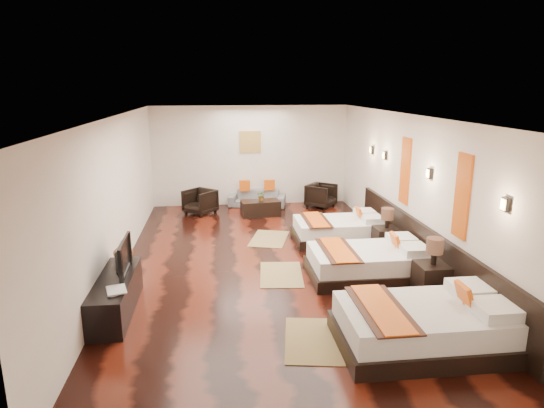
{
  "coord_description": "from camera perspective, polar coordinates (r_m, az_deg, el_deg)",
  "views": [
    {
      "loc": [
        -0.93,
        -8.4,
        3.32
      ],
      "look_at": [
        0.1,
        0.32,
        1.1
      ],
      "focal_mm": 30.93,
      "sensor_mm": 36.0,
      "label": 1
    }
  ],
  "objects": [
    {
      "name": "jute_mat_mid",
      "position": [
        8.57,
        1.13,
        -8.55
      ],
      "size": [
        0.87,
        1.27,
        0.01
      ],
      "primitive_type": "cube",
      "rotation": [
        0.0,
        0.0,
        -0.1
      ],
      "color": "olive",
      "rests_on": "floor"
    },
    {
      "name": "sconce_lounge",
      "position": [
        11.4,
        12.02,
        6.46
      ],
      "size": [
        0.07,
        0.12,
        0.18
      ],
      "color": "black",
      "rests_on": "right_wall"
    },
    {
      "name": "back_wall",
      "position": [
        13.32,
        -2.66,
        5.88
      ],
      "size": [
        5.5,
        0.01,
        2.8
      ],
      "primitive_type": "cube",
      "color": "silver",
      "rests_on": "floor"
    },
    {
      "name": "coffee_table",
      "position": [
        12.31,
        -1.42,
        -0.5
      ],
      "size": [
        1.05,
        0.61,
        0.4
      ],
      "primitive_type": "cube",
      "rotation": [
        0.0,
        0.0,
        0.12
      ],
      "color": "black",
      "rests_on": "floor"
    },
    {
      "name": "armchair_right",
      "position": [
        13.23,
        6.02,
        1.03
      ],
      "size": [
        1.01,
        1.0,
        0.66
      ],
      "primitive_type": "imported",
      "rotation": [
        0.0,
        0.0,
        0.89
      ],
      "color": "black",
      "rests_on": "floor"
    },
    {
      "name": "bed_mid",
      "position": [
        8.56,
        11.73,
        -6.98
      ],
      "size": [
        2.09,
        1.31,
        0.8
      ],
      "color": "black",
      "rests_on": "floor"
    },
    {
      "name": "right_wall",
      "position": [
        9.37,
        16.59,
        1.77
      ],
      "size": [
        0.01,
        9.5,
        2.8
      ],
      "primitive_type": "cube",
      "color": "silver",
      "rests_on": "floor"
    },
    {
      "name": "gold_artwork",
      "position": [
        13.25,
        -2.67,
        7.58
      ],
      "size": [
        0.6,
        0.04,
        0.6
      ],
      "primitive_type": "cube",
      "color": "#AD873F",
      "rests_on": "back_wall"
    },
    {
      "name": "headboard_panel",
      "position": [
        8.9,
        17.93,
        -5.34
      ],
      "size": [
        0.08,
        6.6,
        0.9
      ],
      "primitive_type": "cube",
      "color": "black",
      "rests_on": "floor"
    },
    {
      "name": "book",
      "position": [
        6.94,
        -19.49,
        -10.05
      ],
      "size": [
        0.34,
        0.4,
        0.03
      ],
      "primitive_type": "imported",
      "rotation": [
        0.0,
        0.0,
        0.29
      ],
      "color": "black",
      "rests_on": "tv_console"
    },
    {
      "name": "tv",
      "position": [
        7.46,
        -18.15,
        -6.17
      ],
      "size": [
        0.14,
        0.93,
        0.53
      ],
      "primitive_type": "imported",
      "rotation": [
        0.0,
        0.0,
        1.59
      ],
      "color": "black",
      "rests_on": "tv_console"
    },
    {
      "name": "bed_far",
      "position": [
        10.41,
        8.22,
        -3.1
      ],
      "size": [
        1.94,
        1.22,
        0.74
      ],
      "color": "black",
      "rests_on": "floor"
    },
    {
      "name": "armchair_left",
      "position": [
        12.59,
        -8.76,
        0.28
      ],
      "size": [
        1.01,
        1.01,
        0.66
      ],
      "primitive_type": "imported",
      "rotation": [
        0.0,
        0.0,
        -0.74
      ],
      "color": "black",
      "rests_on": "floor"
    },
    {
      "name": "jute_mat_near",
      "position": [
        6.57,
        5.02,
        -16.16
      ],
      "size": [
        0.94,
        1.31,
        0.01
      ],
      "primitive_type": "cube",
      "rotation": [
        0.0,
        0.0,
        -0.16
      ],
      "color": "olive",
      "rests_on": "floor"
    },
    {
      "name": "floor",
      "position": [
        9.08,
        -0.36,
        -7.26
      ],
      "size": [
        5.5,
        9.5,
        0.01
      ],
      "primitive_type": "cube",
      "color": "black",
      "rests_on": "ground"
    },
    {
      "name": "table_plant",
      "position": [
        12.23,
        -1.27,
        1.01
      ],
      "size": [
        0.29,
        0.26,
        0.27
      ],
      "primitive_type": "imported",
      "rotation": [
        0.0,
        0.0,
        -0.26
      ],
      "color": "#306220",
      "rests_on": "coffee_table"
    },
    {
      "name": "ceiling",
      "position": [
        8.47,
        -0.39,
        10.67
      ],
      "size": [
        5.5,
        9.5,
        0.01
      ],
      "primitive_type": "cube",
      "color": "white",
      "rests_on": "floor"
    },
    {
      "name": "jute_mat_far",
      "position": [
        10.48,
        -0.35,
        -4.24
      ],
      "size": [
        1.06,
        1.36,
        0.01
      ],
      "primitive_type": "cube",
      "rotation": [
        0.0,
        0.0,
        -0.28
      ],
      "color": "olive",
      "rests_on": "floor"
    },
    {
      "name": "sconce_near",
      "position": [
        6.67,
        26.53,
        -0.05
      ],
      "size": [
        0.07,
        0.12,
        0.18
      ],
      "color": "black",
      "rests_on": "right_wall"
    },
    {
      "name": "figurine",
      "position": [
        8.04,
        -17.66,
        -5.4
      ],
      "size": [
        0.35,
        0.35,
        0.33
      ],
      "primitive_type": "imported",
      "rotation": [
        0.0,
        0.0,
        0.12
      ],
      "color": "brown",
      "rests_on": "tv_console"
    },
    {
      "name": "sconce_far",
      "position": [
        10.55,
        13.57,
        5.78
      ],
      "size": [
        0.07,
        0.12,
        0.18
      ],
      "color": "black",
      "rests_on": "right_wall"
    },
    {
      "name": "sofa",
      "position": [
        13.26,
        -1.82,
        0.7
      ],
      "size": [
        1.67,
        0.95,
        0.46
      ],
      "primitive_type": "imported",
      "rotation": [
        0.0,
        0.0,
        -0.23
      ],
      "color": "slate",
      "rests_on": "floor"
    },
    {
      "name": "nightstand_b",
      "position": [
        9.85,
        13.71,
        -3.92
      ],
      "size": [
        0.47,
        0.47,
        0.93
      ],
      "color": "black",
      "rests_on": "floor"
    },
    {
      "name": "bed_near",
      "position": [
        6.6,
        18.17,
        -13.88
      ],
      "size": [
        2.22,
        1.4,
        0.85
      ],
      "color": "black",
      "rests_on": "floor"
    },
    {
      "name": "orange_panel_a",
      "position": [
        7.63,
        22.14,
        0.88
      ],
      "size": [
        0.04,
        0.4,
        1.3
      ],
      "primitive_type": "cube",
      "color": "#D86014",
      "rests_on": "right_wall"
    },
    {
      "name": "nightstand_a",
      "position": [
        8.03,
        18.91,
        -8.33
      ],
      "size": [
        0.5,
        0.5,
        0.99
      ],
      "color": "black",
      "rests_on": "floor"
    },
    {
      "name": "left_wall",
      "position": [
        8.8,
        -18.47,
        0.85
      ],
      "size": [
        0.01,
        9.5,
        2.8
      ],
      "primitive_type": "cube",
      "color": "silver",
      "rests_on": "floor"
    },
    {
      "name": "orange_panel_b",
      "position": [
        9.58,
        15.91,
        3.9
      ],
      "size": [
        0.04,
        0.4,
        1.3
      ],
      "primitive_type": "cube",
      "color": "#D86014",
      "rests_on": "right_wall"
    },
    {
      "name": "tv_console",
      "position": [
        7.52,
        -18.45,
        -10.48
      ],
      "size": [
        0.5,
        1.8,
        0.55
      ],
      "primitive_type": "cube",
      "color": "black",
      "rests_on": "floor"
    },
    {
      "name": "sconce_mid",
      "position": [
        8.55,
        18.6,
        3.55
      ],
      "size": [
        0.07,
        0.12,
        0.18
      ],
      "color": "black",
      "rests_on": "right_wall"
    }
  ]
}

